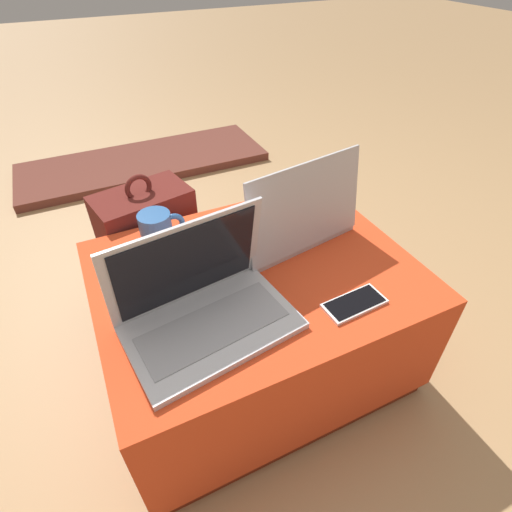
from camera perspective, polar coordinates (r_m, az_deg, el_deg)
ground_plane at (r=1.35m, az=-0.06°, el=-14.69°), size 14.00×14.00×0.00m
ottoman at (r=1.19m, az=-0.07°, el=-9.06°), size 0.83×0.65×0.40m
laptop_near at (r=0.90m, az=-7.47°, el=-6.97°), size 0.40×0.28×0.24m
laptop_far at (r=1.14m, az=4.65°, el=5.00°), size 0.40×0.30×0.26m
cell_phone at (r=0.99m, az=13.88°, el=-6.60°), size 0.16×0.08×0.01m
backpack at (r=1.47m, az=-14.88°, el=1.10°), size 0.33×0.28×0.51m
coffee_mug at (r=1.15m, az=-13.88°, el=3.85°), size 0.13×0.09×0.10m
fireplace_hearth at (r=2.52m, az=-15.67°, el=12.81°), size 1.40×0.50×0.04m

